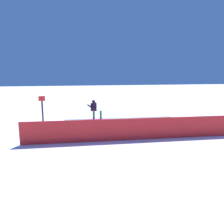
% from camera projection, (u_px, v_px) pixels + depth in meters
% --- Properties ---
extents(ground_plane, '(120.00, 120.00, 0.00)m').
position_uv_depth(ground_plane, '(120.00, 126.00, 14.30)').
color(ground_plane, white).
extents(grind_box, '(7.49, 1.17, 0.52)m').
position_uv_depth(grind_box, '(120.00, 123.00, 14.26)').
color(grind_box, black).
rests_on(grind_box, ground_plane).
extents(snowboarder, '(1.47, 0.47, 1.33)m').
position_uv_depth(snowboarder, '(95.00, 109.00, 13.84)').
color(snowboarder, '#C73094').
rests_on(snowboarder, grind_box).
extents(safety_fence, '(11.86, 1.01, 1.19)m').
position_uv_depth(safety_fence, '(135.00, 129.00, 11.16)').
color(safety_fence, red).
rests_on(safety_fence, ground_plane).
extents(trail_marker, '(0.40, 0.10, 2.18)m').
position_uv_depth(trail_marker, '(43.00, 112.00, 13.10)').
color(trail_marker, '#262628').
rests_on(trail_marker, ground_plane).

